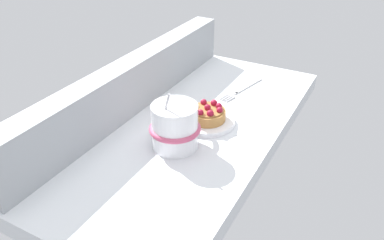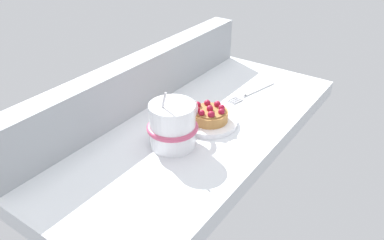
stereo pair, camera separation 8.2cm
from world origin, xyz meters
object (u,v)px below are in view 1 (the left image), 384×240
(dessert_plate, at_px, (207,121))
(raspberry_tart, at_px, (207,113))
(dessert_fork, at_px, (243,89))
(coffee_mug, at_px, (175,126))

(dessert_plate, bearing_deg, raspberry_tart, -19.59)
(raspberry_tart, distance_m, dessert_fork, 0.20)
(raspberry_tart, relative_size, coffee_mug, 0.58)
(raspberry_tart, height_order, coffee_mug, coffee_mug)
(raspberry_tart, xyz_separation_m, coffee_mug, (-0.11, 0.02, 0.02))
(raspberry_tart, bearing_deg, dessert_plate, 160.41)
(dessert_plate, xyz_separation_m, raspberry_tart, (0.00, -0.00, 0.02))
(raspberry_tart, bearing_deg, coffee_mug, 170.86)
(dessert_plate, relative_size, dessert_fork, 0.74)
(dessert_plate, height_order, coffee_mug, coffee_mug)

